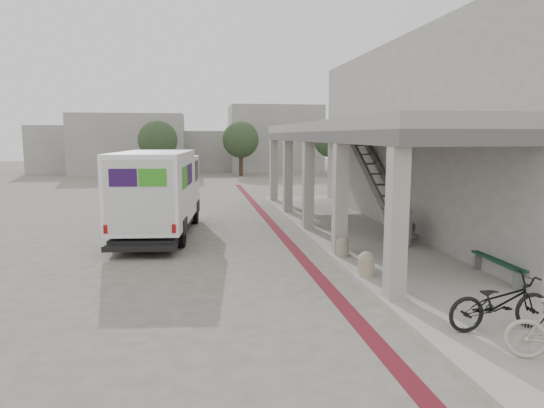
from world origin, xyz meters
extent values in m
plane|color=#615B53|center=(0.00, 0.00, 0.00)|extent=(120.00, 120.00, 0.00)
cube|color=#5C121C|center=(1.00, 2.00, 0.01)|extent=(0.35, 40.00, 0.01)
cube|color=#A19990|center=(4.00, 0.00, 0.06)|extent=(4.40, 28.00, 0.12)
cube|color=gray|center=(7.35, 4.50, 3.50)|extent=(4.30, 17.00, 7.00)
cube|color=#585653|center=(3.60, 4.50, 3.50)|extent=(3.40, 16.90, 0.35)
cube|color=gray|center=(3.60, 4.50, 3.85)|extent=(3.40, 16.90, 0.35)
cube|color=gray|center=(-8.00, 34.00, 2.75)|extent=(10.00, 6.00, 5.50)
cube|color=gray|center=(-1.00, 38.00, 2.00)|extent=(8.00, 6.00, 4.00)
cube|color=gray|center=(6.00, 36.00, 3.25)|extent=(9.00, 6.00, 6.50)
cube|color=gray|center=(-14.00, 37.00, 2.25)|extent=(7.00, 5.00, 4.50)
cylinder|color=#38281C|center=(-5.00, 28.00, 1.20)|extent=(0.36, 0.36, 2.40)
sphere|color=#263821|center=(-5.00, 28.00, 3.20)|extent=(3.20, 3.20, 3.20)
cylinder|color=#38281C|center=(2.00, 30.00, 1.20)|extent=(0.36, 0.36, 2.40)
sphere|color=#263821|center=(2.00, 30.00, 3.20)|extent=(3.20, 3.20, 3.20)
cylinder|color=#38281C|center=(10.00, 29.00, 1.20)|extent=(0.36, 0.36, 2.40)
sphere|color=#263821|center=(10.00, 29.00, 3.20)|extent=(3.20, 3.20, 3.20)
cube|color=black|center=(-3.30, 4.47, 0.37)|extent=(2.60, 6.65, 0.28)
cube|color=white|center=(-3.38, 3.64, 1.81)|extent=(2.71, 5.02, 2.41)
cube|color=white|center=(-3.06, 6.82, 1.67)|extent=(2.39, 1.98, 2.13)
cube|color=white|center=(-2.96, 7.79, 0.88)|extent=(2.08, 0.76, 0.74)
cube|color=black|center=(-2.98, 7.56, 2.18)|extent=(2.07, 0.66, 0.97)
cube|color=black|center=(-3.64, 1.16, 0.32)|extent=(2.14, 0.45, 0.17)
cube|color=#2C104C|center=(-4.43, 4.40, 2.22)|extent=(0.15, 1.29, 0.69)
cube|color=green|center=(-4.57, 3.02, 2.22)|extent=(0.15, 1.29, 0.69)
cube|color=#2C104C|center=(-4.05, 1.26, 2.36)|extent=(0.79, 0.11, 0.51)
cube|color=green|center=(-3.22, 1.18, 2.36)|extent=(0.79, 0.11, 0.51)
cylinder|color=black|center=(-4.02, 6.97, 0.42)|extent=(0.34, 0.86, 0.83)
cylinder|color=black|center=(-2.08, 6.77, 0.42)|extent=(0.34, 0.86, 0.83)
cylinder|color=black|center=(-4.46, 2.73, 0.42)|extent=(0.34, 0.86, 0.83)
cylinder|color=black|center=(-2.52, 2.53, 0.42)|extent=(0.34, 0.86, 0.83)
cube|color=gray|center=(5.17, -3.41, 0.33)|extent=(0.42, 0.10, 0.42)
cube|color=gray|center=(5.23, -1.75, 0.33)|extent=(0.42, 0.10, 0.42)
cube|color=#13392A|center=(5.05, -2.57, 0.56)|extent=(0.20, 1.99, 0.05)
cube|color=#13392A|center=(5.20, -2.58, 0.56)|extent=(0.20, 1.99, 0.05)
cube|color=#13392A|center=(5.35, -2.58, 0.56)|extent=(0.20, 1.99, 0.05)
cylinder|color=tan|center=(2.10, -1.79, 0.32)|extent=(0.40, 0.40, 0.40)
sphere|color=tan|center=(2.10, -1.79, 0.52)|extent=(0.40, 0.40, 0.40)
cylinder|color=gray|center=(2.10, 0.18, 0.31)|extent=(0.37, 0.37, 0.37)
sphere|color=gray|center=(2.10, 0.18, 0.49)|extent=(0.37, 0.37, 0.37)
cube|color=slate|center=(4.30, 1.25, 0.69)|extent=(0.53, 0.69, 1.13)
imported|color=black|center=(3.24, -5.42, 0.63)|extent=(1.94, 0.70, 1.01)
camera|label=1|loc=(-2.02, -12.90, 3.54)|focal=32.00mm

